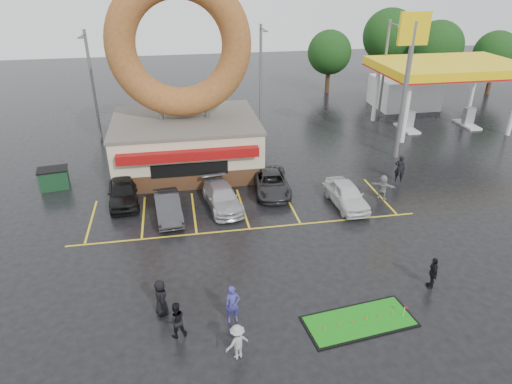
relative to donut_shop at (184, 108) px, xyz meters
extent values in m
plane|color=black|center=(3.00, -12.97, -4.46)|extent=(120.00, 120.00, 0.00)
cube|color=#472B19|center=(0.00, 0.03, -3.86)|extent=(10.00, 8.00, 1.20)
cube|color=beige|center=(0.00, 0.03, -2.11)|extent=(10.00, 8.00, 2.30)
cube|color=#59544C|center=(0.00, 0.03, -0.86)|extent=(10.20, 8.20, 0.20)
cube|color=maroon|center=(0.00, -4.27, -1.86)|extent=(9.00, 0.60, 0.60)
cylinder|color=slate|center=(-1.60, 0.03, -0.16)|extent=(0.30, 0.30, 1.20)
cylinder|color=slate|center=(1.60, 0.03, -0.16)|extent=(0.30, 0.30, 1.20)
torus|color=brown|center=(0.00, 0.03, 4.24)|extent=(9.60, 2.00, 9.60)
cylinder|color=silver|center=(18.00, 2.03, -1.96)|extent=(0.40, 0.40, 5.00)
cylinder|color=silver|center=(18.00, 8.03, -1.96)|extent=(0.40, 0.40, 5.00)
cylinder|color=silver|center=(28.00, 8.03, -1.96)|extent=(0.40, 0.40, 5.00)
cube|color=silver|center=(23.00, 5.03, 0.79)|extent=(12.00, 8.00, 0.50)
cube|color=yellow|center=(23.00, 5.03, 1.09)|extent=(12.30, 8.30, 0.70)
cube|color=#99999E|center=(20.00, 5.03, -3.56)|extent=(0.90, 0.60, 1.60)
cube|color=#99999E|center=(26.00, 5.03, -3.56)|extent=(0.90, 0.60, 1.60)
cube|color=silver|center=(23.00, 12.03, -2.96)|extent=(6.00, 5.00, 3.00)
cylinder|color=slate|center=(16.00, -0.97, 0.54)|extent=(0.36, 0.36, 10.00)
cube|color=yellow|center=(16.00, -0.97, 5.04)|extent=(2.20, 0.30, 2.20)
cylinder|color=slate|center=(-7.00, 7.03, 0.04)|extent=(0.24, 0.24, 9.00)
cylinder|color=slate|center=(-7.00, 6.03, 4.24)|extent=(0.12, 2.00, 0.12)
cube|color=slate|center=(-7.00, 5.03, 4.19)|extent=(0.40, 0.18, 0.12)
cylinder|color=slate|center=(7.00, 8.03, 0.04)|extent=(0.24, 0.24, 9.00)
cylinder|color=slate|center=(7.00, 7.03, 4.24)|extent=(0.12, 2.00, 0.12)
cube|color=slate|center=(7.00, 6.03, 4.19)|extent=(0.40, 0.18, 0.12)
cylinder|color=slate|center=(19.00, 9.03, 0.04)|extent=(0.24, 0.24, 9.00)
cylinder|color=slate|center=(19.00, 8.03, 4.24)|extent=(0.12, 2.00, 0.12)
cube|color=slate|center=(19.00, 7.03, 4.19)|extent=(0.40, 0.18, 0.12)
cylinder|color=#332114|center=(29.00, 17.03, -3.02)|extent=(0.50, 0.50, 2.88)
sphere|color=black|center=(29.00, 17.03, 0.74)|extent=(5.60, 5.60, 5.60)
cylinder|color=#332114|center=(35.00, 15.03, -3.20)|extent=(0.50, 0.50, 2.52)
sphere|color=black|center=(35.00, 15.03, 0.09)|extent=(4.90, 4.90, 4.90)
cylinder|color=#332114|center=(25.00, 21.03, -2.84)|extent=(0.50, 0.50, 3.24)
sphere|color=black|center=(25.00, 21.03, 1.39)|extent=(6.30, 6.30, 6.30)
cylinder|color=#332114|center=(17.00, 19.03, -3.20)|extent=(0.50, 0.50, 2.52)
sphere|color=black|center=(17.00, 19.03, 0.09)|extent=(4.90, 4.90, 4.90)
imported|color=black|center=(-4.25, -4.97, -3.71)|extent=(2.25, 4.60, 1.51)
imported|color=#2F2E31|center=(-1.50, -7.35, -3.79)|extent=(1.80, 4.22, 1.35)
imported|color=#ACABB1|center=(1.78, -6.65, -3.80)|extent=(2.45, 4.78, 1.33)
imported|color=#29282B|center=(5.20, -5.16, -3.81)|extent=(2.58, 4.90, 1.32)
imported|color=silver|center=(9.39, -7.84, -3.74)|extent=(1.89, 4.34, 1.45)
imported|color=navy|center=(1.07, -16.76, -3.60)|extent=(0.67, 0.47, 1.74)
imported|color=black|center=(-1.27, -17.21, -3.65)|extent=(0.89, 0.75, 1.62)
imported|color=gray|center=(0.98, -18.77, -3.70)|extent=(1.13, 0.92, 1.52)
imported|color=black|center=(-1.87, -15.74, -3.63)|extent=(0.66, 0.90, 1.68)
imported|color=black|center=(10.45, -16.15, -3.68)|extent=(0.62, 0.99, 1.57)
imported|color=gray|center=(11.92, -7.45, -3.64)|extent=(1.55, 1.26, 1.66)
imported|color=black|center=(14.20, -5.11, -3.52)|extent=(0.83, 0.74, 1.90)
cube|color=#183F23|center=(-8.94, -1.96, -3.81)|extent=(1.96, 1.46, 1.30)
cube|color=black|center=(6.29, -17.81, -4.44)|extent=(4.88, 2.57, 0.05)
cube|color=#177C14|center=(6.29, -17.81, -4.41)|extent=(4.65, 2.33, 0.03)
cylinder|color=silver|center=(8.22, -17.89, -4.15)|extent=(0.02, 0.02, 0.53)
cube|color=red|center=(8.29, -17.89, -3.93)|extent=(0.14, 0.01, 0.10)
camera|label=1|loc=(-0.63, -31.47, 9.05)|focal=32.00mm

